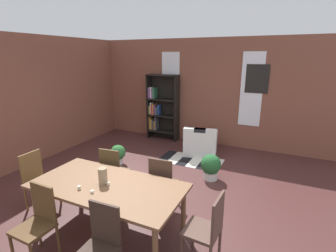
{
  "coord_description": "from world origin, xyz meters",
  "views": [
    {
      "loc": [
        1.91,
        -3.34,
        2.46
      ],
      "look_at": [
        -0.18,
        1.15,
        1.06
      ],
      "focal_mm": 26.66,
      "sensor_mm": 36.0,
      "label": 1
    }
  ],
  "objects_px": {
    "bookshelf_tall": "(161,107)",
    "potted_plant_by_shelf": "(118,153)",
    "dining_chair_head_right": "(208,228)",
    "potted_plant_corner": "(211,166)",
    "vase_on_table": "(103,176)",
    "dining_chair_near_right": "(100,245)",
    "dining_chair_far_right": "(163,182)",
    "armchair_white": "(201,143)",
    "dining_table": "(108,189)",
    "dining_chair_near_left": "(38,221)",
    "dining_chair_far_left": "(114,171)",
    "dining_chair_head_left": "(38,178)"
  },
  "relations": [
    {
      "from": "dining_chair_head_left",
      "to": "bookshelf_tall",
      "type": "bearing_deg",
      "value": 87.04
    },
    {
      "from": "vase_on_table",
      "to": "dining_chair_near_left",
      "type": "distance_m",
      "value": 0.93
    },
    {
      "from": "potted_plant_by_shelf",
      "to": "dining_chair_head_left",
      "type": "bearing_deg",
      "value": -94.69
    },
    {
      "from": "dining_table",
      "to": "vase_on_table",
      "type": "height_order",
      "value": "vase_on_table"
    },
    {
      "from": "vase_on_table",
      "to": "dining_chair_far_left",
      "type": "xyz_separation_m",
      "value": [
        -0.41,
        0.75,
        -0.34
      ]
    },
    {
      "from": "dining_chair_far_right",
      "to": "potted_plant_corner",
      "type": "height_order",
      "value": "dining_chair_far_right"
    },
    {
      "from": "dining_chair_near_left",
      "to": "potted_plant_corner",
      "type": "height_order",
      "value": "dining_chair_near_left"
    },
    {
      "from": "dining_chair_head_left",
      "to": "potted_plant_by_shelf",
      "type": "bearing_deg",
      "value": 85.31
    },
    {
      "from": "dining_table",
      "to": "dining_chair_far_left",
      "type": "xyz_separation_m",
      "value": [
        -0.47,
        0.75,
        -0.16
      ]
    },
    {
      "from": "vase_on_table",
      "to": "dining_chair_head_left",
      "type": "height_order",
      "value": "vase_on_table"
    },
    {
      "from": "potted_plant_corner",
      "to": "armchair_white",
      "type": "bearing_deg",
      "value": 116.24
    },
    {
      "from": "dining_chair_far_left",
      "to": "bookshelf_tall",
      "type": "height_order",
      "value": "bookshelf_tall"
    },
    {
      "from": "armchair_white",
      "to": "potted_plant_corner",
      "type": "relative_size",
      "value": 1.76
    },
    {
      "from": "vase_on_table",
      "to": "dining_chair_head_right",
      "type": "distance_m",
      "value": 1.55
    },
    {
      "from": "armchair_white",
      "to": "dining_chair_far_left",
      "type": "bearing_deg",
      "value": -105.78
    },
    {
      "from": "dining_table",
      "to": "dining_chair_near_left",
      "type": "distance_m",
      "value": 0.91
    },
    {
      "from": "dining_chair_head_right",
      "to": "dining_chair_head_left",
      "type": "bearing_deg",
      "value": 179.91
    },
    {
      "from": "dining_chair_near_right",
      "to": "potted_plant_corner",
      "type": "height_order",
      "value": "dining_chair_near_right"
    },
    {
      "from": "dining_chair_near_right",
      "to": "bookshelf_tall",
      "type": "xyz_separation_m",
      "value": [
        -1.71,
        4.86,
        0.45
      ]
    },
    {
      "from": "dining_chair_near_left",
      "to": "vase_on_table",
      "type": "bearing_deg",
      "value": 61.4
    },
    {
      "from": "dining_chair_head_right",
      "to": "armchair_white",
      "type": "xyz_separation_m",
      "value": [
        -1.17,
        3.4,
        -0.23
      ]
    },
    {
      "from": "dining_chair_near_right",
      "to": "dining_chair_far_right",
      "type": "bearing_deg",
      "value": 89.66
    },
    {
      "from": "dining_chair_far_right",
      "to": "dining_chair_near_left",
      "type": "relative_size",
      "value": 1.0
    },
    {
      "from": "dining_chair_near_left",
      "to": "bookshelf_tall",
      "type": "bearing_deg",
      "value": 98.78
    },
    {
      "from": "dining_table",
      "to": "dining_chair_far_right",
      "type": "height_order",
      "value": "dining_chair_far_right"
    },
    {
      "from": "vase_on_table",
      "to": "dining_chair_head_right",
      "type": "bearing_deg",
      "value": -0.18
    },
    {
      "from": "potted_plant_by_shelf",
      "to": "dining_chair_far_right",
      "type": "bearing_deg",
      "value": -34.51
    },
    {
      "from": "dining_chair_near_right",
      "to": "potted_plant_by_shelf",
      "type": "xyz_separation_m",
      "value": [
        -1.76,
        2.72,
        -0.26
      ]
    },
    {
      "from": "dining_table",
      "to": "potted_plant_corner",
      "type": "relative_size",
      "value": 4.01
    },
    {
      "from": "armchair_white",
      "to": "dining_chair_far_right",
      "type": "bearing_deg",
      "value": -85.37
    },
    {
      "from": "dining_chair_near_left",
      "to": "potted_plant_by_shelf",
      "type": "distance_m",
      "value": 2.85
    },
    {
      "from": "dining_chair_far_left",
      "to": "potted_plant_corner",
      "type": "bearing_deg",
      "value": 45.75
    },
    {
      "from": "vase_on_table",
      "to": "dining_chair_far_left",
      "type": "relative_size",
      "value": 0.25
    },
    {
      "from": "dining_chair_head_left",
      "to": "dining_chair_near_right",
      "type": "bearing_deg",
      "value": -21.44
    },
    {
      "from": "vase_on_table",
      "to": "armchair_white",
      "type": "distance_m",
      "value": 3.46
    },
    {
      "from": "dining_table",
      "to": "dining_chair_far_left",
      "type": "bearing_deg",
      "value": 122.16
    },
    {
      "from": "dining_chair_head_right",
      "to": "potted_plant_corner",
      "type": "height_order",
      "value": "dining_chair_head_right"
    },
    {
      "from": "potted_plant_by_shelf",
      "to": "potted_plant_corner",
      "type": "xyz_separation_m",
      "value": [
        2.17,
        0.18,
        0.03
      ]
    },
    {
      "from": "dining_chair_head_left",
      "to": "dining_chair_far_right",
      "type": "relative_size",
      "value": 1.0
    },
    {
      "from": "dining_chair_head_right",
      "to": "potted_plant_by_shelf",
      "type": "distance_m",
      "value": 3.37
    },
    {
      "from": "dining_table",
      "to": "potted_plant_by_shelf",
      "type": "relative_size",
      "value": 4.64
    },
    {
      "from": "armchair_white",
      "to": "potted_plant_by_shelf",
      "type": "xyz_separation_m",
      "value": [
        -1.55,
        -1.43,
        -0.02
      ]
    },
    {
      "from": "bookshelf_tall",
      "to": "potted_plant_by_shelf",
      "type": "xyz_separation_m",
      "value": [
        -0.05,
        -2.13,
        -0.7
      ]
    },
    {
      "from": "dining_chair_head_left",
      "to": "dining_chair_far_left",
      "type": "distance_m",
      "value": 1.23
    },
    {
      "from": "dining_table",
      "to": "dining_chair_head_left",
      "type": "height_order",
      "value": "dining_chair_head_left"
    },
    {
      "from": "dining_table",
      "to": "dining_chair_head_left",
      "type": "relative_size",
      "value": 2.25
    },
    {
      "from": "dining_chair_near_right",
      "to": "bookshelf_tall",
      "type": "bearing_deg",
      "value": 109.37
    },
    {
      "from": "dining_chair_near_right",
      "to": "dining_chair_head_left",
      "type": "distance_m",
      "value": 2.06
    },
    {
      "from": "dining_chair_near_left",
      "to": "bookshelf_tall",
      "type": "height_order",
      "value": "bookshelf_tall"
    },
    {
      "from": "dining_chair_far_left",
      "to": "dining_table",
      "type": "bearing_deg",
      "value": -57.84
    }
  ]
}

